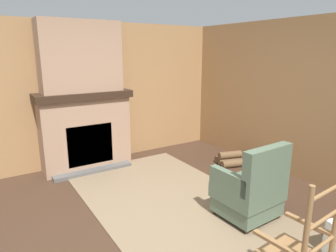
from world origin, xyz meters
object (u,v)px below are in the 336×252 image
at_px(firewood_stack, 230,160).
at_px(storage_case, 92,87).
at_px(oil_lamp_vase, 68,85).
at_px(armchair, 250,191).

relative_size(firewood_stack, storage_case, 2.17).
bearing_deg(storage_case, oil_lamp_vase, -90.02).
bearing_deg(firewood_stack, armchair, -36.45).
distance_m(armchair, firewood_stack, 1.73).
relative_size(armchair, storage_case, 4.08).
bearing_deg(firewood_stack, oil_lamp_vase, -118.60).
xyz_separation_m(armchair, firewood_stack, (-1.38, 1.02, -0.26)).
distance_m(oil_lamp_vase, storage_case, 0.37).
bearing_deg(armchair, firewood_stack, -38.51).
distance_m(firewood_stack, storage_case, 2.62).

